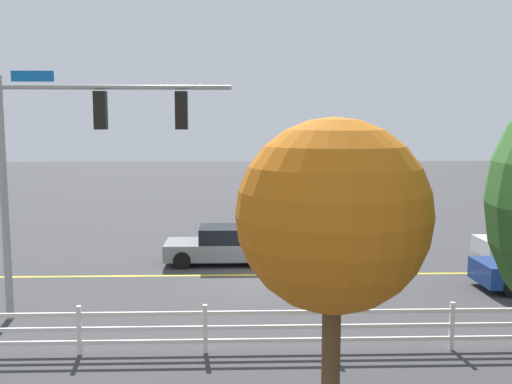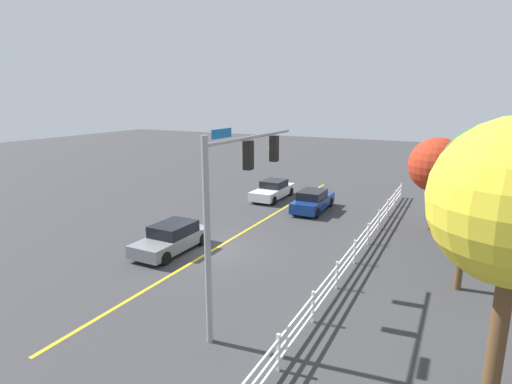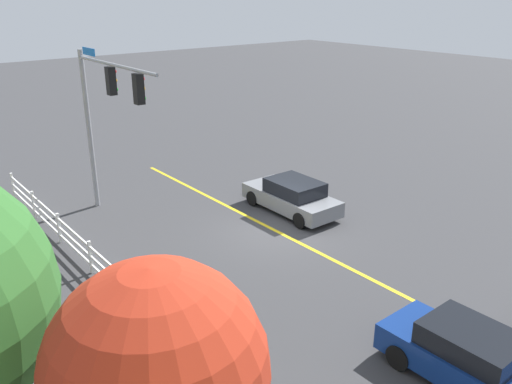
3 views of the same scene
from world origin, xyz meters
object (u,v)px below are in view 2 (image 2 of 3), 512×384
(car_0, at_px, (273,190))
(tree_2, at_px, (488,156))
(tree_1, at_px, (490,172))
(tree_3, at_px, (437,166))
(car_1, at_px, (172,238))
(car_2, at_px, (313,201))
(tree_4, at_px, (468,195))

(car_0, bearing_deg, tree_2, 94.79)
(car_0, relative_size, tree_1, 0.73)
(tree_2, distance_m, tree_3, 4.70)
(car_1, distance_m, tree_1, 15.58)
(car_0, distance_m, car_2, 4.31)
(car_2, relative_size, tree_4, 0.85)
(tree_1, distance_m, tree_3, 4.16)
(tree_4, bearing_deg, tree_2, 174.93)
(car_0, bearing_deg, car_1, 0.42)
(car_2, relative_size, tree_3, 0.85)
(car_0, height_order, tree_3, tree_3)
(car_0, distance_m, tree_2, 14.52)
(car_0, height_order, tree_2, tree_2)
(tree_2, bearing_deg, tree_4, -5.07)
(car_2, bearing_deg, tree_1, -113.03)
(car_0, height_order, tree_1, tree_1)
(car_1, bearing_deg, car_2, 160.43)
(car_1, xyz_separation_m, tree_1, (-6.28, 13.82, 3.48))
(tree_1, bearing_deg, tree_2, 178.77)
(tree_3, bearing_deg, car_0, -103.30)
(tree_4, bearing_deg, car_2, -132.73)
(car_0, xyz_separation_m, tree_1, (6.02, 13.92, 3.51))
(car_0, relative_size, tree_2, 0.83)
(tree_3, bearing_deg, tree_1, 36.88)
(tree_2, height_order, tree_4, tree_2)
(tree_1, bearing_deg, car_1, -65.58)
(car_2, relative_size, tree_1, 0.71)
(tree_3, bearing_deg, tree_2, 145.76)
(car_1, height_order, car_2, car_2)
(tree_4, bearing_deg, tree_1, 168.70)
(tree_2, bearing_deg, car_0, -85.20)
(tree_2, bearing_deg, tree_1, -1.23)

